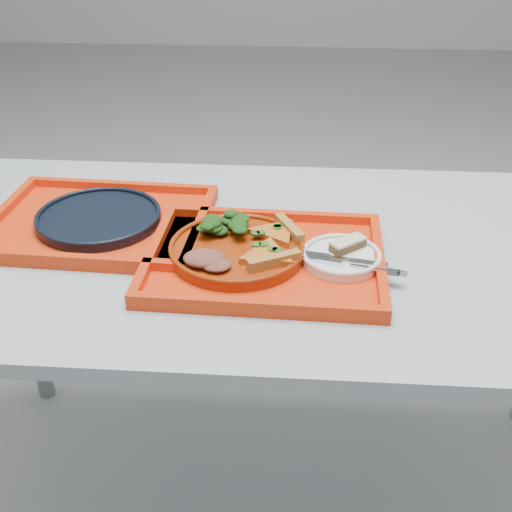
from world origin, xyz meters
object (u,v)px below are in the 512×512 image
tray_main (265,262)px  tray_far (100,225)px  dinner_plate (237,251)px  navy_plate (99,219)px  dessert_bar (348,244)px

tray_main → tray_far: 0.38m
dinner_plate → navy_plate: (-0.30, 0.11, -0.00)m
dessert_bar → tray_far: bearing=129.6°
navy_plate → dessert_bar: dessert_bar is taller
tray_main → navy_plate: navy_plate is taller
tray_main → navy_plate: size_ratio=1.73×
tray_main → navy_plate: bearing=162.5°
dinner_plate → navy_plate: 0.32m
tray_main → dinner_plate: dinner_plate is taller
navy_plate → dessert_bar: bearing=-10.8°
navy_plate → dessert_bar: size_ratio=3.49×
tray_far → tray_main: bearing=-16.4°
tray_far → navy_plate: bearing=0.0°
navy_plate → dinner_plate: bearing=-20.6°
tray_far → dinner_plate: dinner_plate is taller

